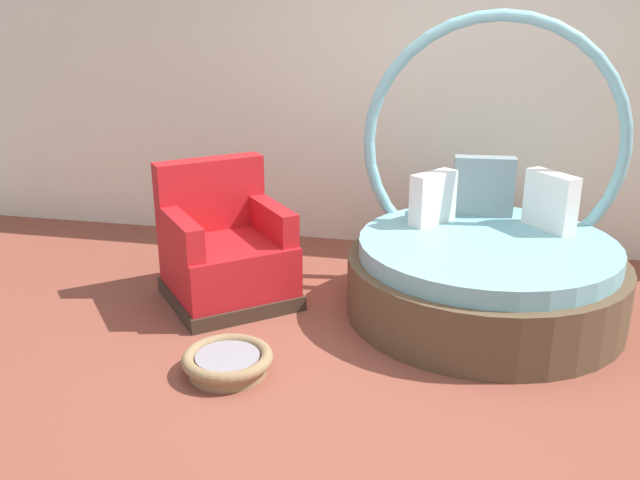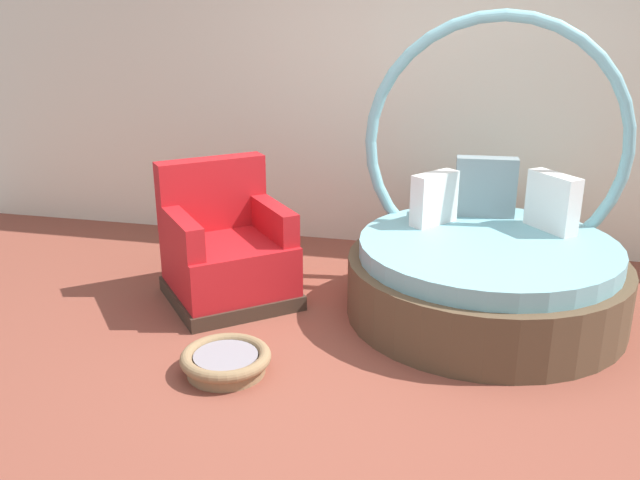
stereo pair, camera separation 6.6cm
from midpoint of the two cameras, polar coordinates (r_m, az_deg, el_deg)
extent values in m
cube|color=brown|center=(3.98, 3.81, -10.72)|extent=(8.00, 8.00, 0.02)
cube|color=silver|center=(5.68, 7.88, 12.79)|extent=(8.00, 0.12, 2.69)
cylinder|color=brown|center=(4.65, 13.90, -3.79)|extent=(1.80, 1.80, 0.40)
cylinder|color=#7AB7C1|center=(4.56, 14.16, -0.80)|extent=(1.66, 1.66, 0.12)
torus|color=#7AB7C1|center=(4.88, 14.68, 7.50)|extent=(1.79, 0.08, 1.79)
cube|color=white|center=(4.83, 19.10, 2.98)|extent=(0.34, 0.37, 0.38)
cube|color=gray|center=(5.01, 13.94, 4.30)|extent=(0.43, 0.15, 0.42)
cube|color=white|center=(4.77, 9.86, 3.41)|extent=(0.31, 0.35, 0.35)
cube|color=#38281E|center=(4.83, -7.03, -4.38)|extent=(1.12, 1.12, 0.10)
cube|color=red|center=(4.74, -7.14, -1.94)|extent=(1.07, 1.07, 0.34)
cube|color=red|center=(4.89, -8.58, 3.84)|extent=(0.69, 0.61, 0.50)
cube|color=red|center=(4.56, -11.07, 0.70)|extent=(0.53, 0.60, 0.22)
cube|color=red|center=(4.76, -3.65, 1.82)|extent=(0.53, 0.60, 0.22)
cylinder|color=#8E704C|center=(3.95, -7.30, -10.44)|extent=(0.44, 0.44, 0.06)
torus|color=#8E704C|center=(3.92, -7.34, -9.61)|extent=(0.51, 0.51, 0.07)
cylinder|color=gray|center=(3.92, -7.33, -9.74)|extent=(0.36, 0.36, 0.05)
camera|label=1|loc=(0.03, -89.56, 0.16)|focal=38.58mm
camera|label=2|loc=(0.03, 90.44, -0.16)|focal=38.58mm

